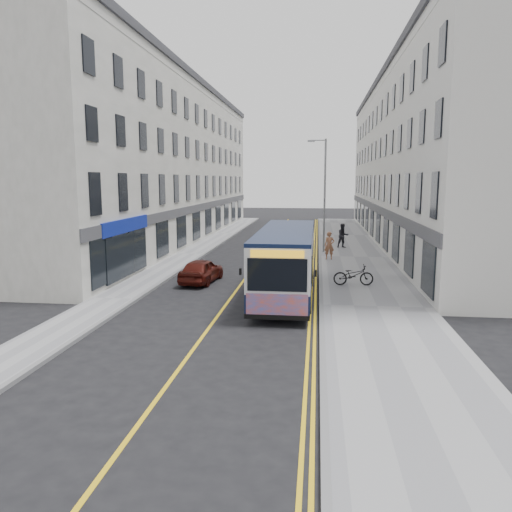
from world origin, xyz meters
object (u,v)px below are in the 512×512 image
(city_bus, at_px, (286,259))
(pedestrian_near, at_px, (329,246))
(pedestrian_far, at_px, (343,236))
(car_white, at_px, (298,231))
(car_maroon, at_px, (201,270))
(bicycle, at_px, (353,275))
(streetlamp, at_px, (324,192))

(city_bus, bearing_deg, pedestrian_near, 77.55)
(pedestrian_far, relative_size, car_white, 0.44)
(car_maroon, bearing_deg, car_white, -96.01)
(pedestrian_near, relative_size, pedestrian_far, 0.98)
(city_bus, height_order, bicycle, city_bus)
(bicycle, relative_size, pedestrian_far, 1.06)
(pedestrian_near, distance_m, car_maroon, 10.11)
(bicycle, bearing_deg, streetlamp, 2.50)
(bicycle, relative_size, car_white, 0.47)
(streetlamp, distance_m, city_bus, 13.56)
(car_white, distance_m, car_maroon, 19.99)
(pedestrian_far, bearing_deg, car_white, 101.61)
(pedestrian_near, bearing_deg, bicycle, -85.17)
(streetlamp, height_order, pedestrian_far, streetlamp)
(city_bus, distance_m, car_maroon, 5.10)
(pedestrian_far, xyz_separation_m, car_white, (-3.64, 6.31, -0.35))
(streetlamp, distance_m, car_white, 9.61)
(pedestrian_far, bearing_deg, city_bus, -120.41)
(streetlamp, bearing_deg, car_white, 103.68)
(car_maroon, bearing_deg, pedestrian_far, -114.48)
(car_white, relative_size, car_maroon, 1.12)
(city_bus, relative_size, car_white, 2.53)
(pedestrian_near, height_order, car_maroon, pedestrian_near)
(city_bus, distance_m, bicycle, 3.84)
(streetlamp, relative_size, bicycle, 4.14)
(streetlamp, relative_size, pedestrian_far, 4.40)
(pedestrian_near, distance_m, pedestrian_far, 5.75)
(streetlamp, relative_size, car_maroon, 2.18)
(car_maroon, bearing_deg, streetlamp, -113.76)
(car_white, bearing_deg, streetlamp, -79.08)
(bicycle, distance_m, pedestrian_near, 7.99)
(pedestrian_near, height_order, pedestrian_far, pedestrian_far)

